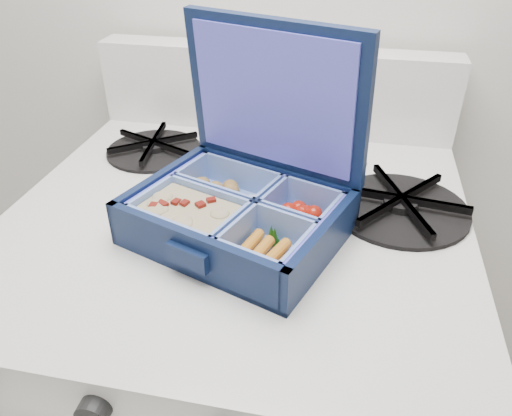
% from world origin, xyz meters
% --- Properties ---
extents(stove, '(0.62, 0.62, 0.92)m').
position_xyz_m(stove, '(-0.18, 1.67, 0.46)').
color(stove, white).
rests_on(stove, floor).
extents(bento_box, '(0.29, 0.26, 0.06)m').
position_xyz_m(bento_box, '(-0.17, 1.61, 0.95)').
color(bento_box, '#0C193A').
rests_on(bento_box, stove).
extents(burner_grate, '(0.21, 0.21, 0.03)m').
position_xyz_m(burner_grate, '(0.04, 1.71, 0.94)').
color(burner_grate, black).
rests_on(burner_grate, stove).
extents(burner_grate_rear, '(0.20, 0.20, 0.02)m').
position_xyz_m(burner_grate_rear, '(-0.36, 1.81, 0.93)').
color(burner_grate_rear, black).
rests_on(burner_grate_rear, stove).
extents(fork, '(0.16, 0.16, 0.01)m').
position_xyz_m(fork, '(-0.09, 1.76, 0.93)').
color(fork, '#AFAFAF').
rests_on(fork, stove).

